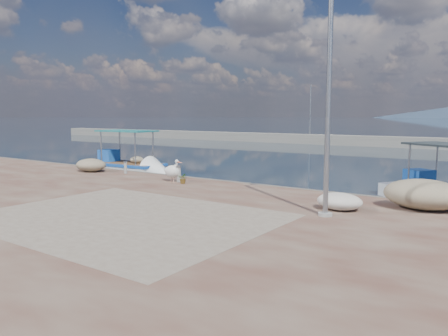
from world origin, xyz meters
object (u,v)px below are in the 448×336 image
pelican (172,171)px  bollard_near (179,173)px  boat_right (446,200)px  boat_left (127,169)px  lamp_post (328,110)px

pelican → bollard_near: 0.33m
boat_right → boat_left: bearing=-144.8°
boat_right → bollard_near: size_ratio=7.82×
pelican → bollard_near: pelican is taller
boat_left → lamp_post: 17.35m
lamp_post → bollard_near: lamp_post is taller
boat_left → bollard_near: bearing=-29.0°
bollard_near → boat_left: bearing=154.6°
boat_left → lamp_post: lamp_post is taller
boat_right → bollard_near: bearing=-126.4°
boat_right → pelican: 11.91m
lamp_post → bollard_near: bearing=162.6°
pelican → lamp_post: (8.70, -2.54, 2.79)m
lamp_post → bollard_near: 9.25m
boat_right → bollard_near: (-10.90, -3.84, 0.70)m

